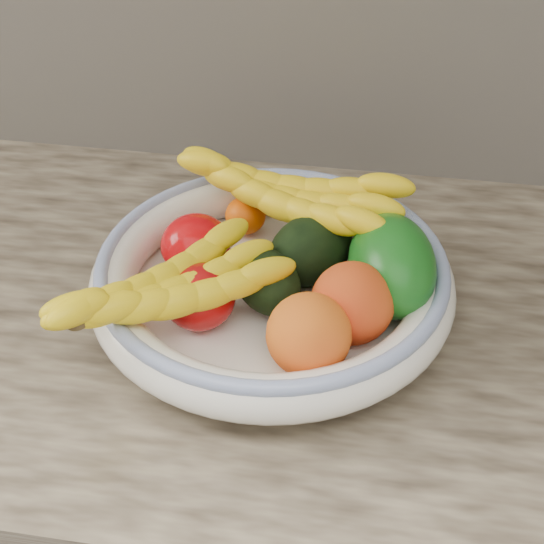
{
  "coord_description": "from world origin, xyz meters",
  "views": [
    {
      "loc": [
        0.11,
        0.98,
        1.51
      ],
      "look_at": [
        0.0,
        1.66,
        0.96
      ],
      "focal_mm": 55.0,
      "sensor_mm": 36.0,
      "label": 1
    }
  ],
  "objects_px": {
    "fruit_bowl": "(272,280)",
    "banana_bunch_front": "(167,295)",
    "green_mango": "(392,265)",
    "banana_bunch_back": "(287,200)"
  },
  "relations": [
    {
      "from": "fruit_bowl",
      "to": "green_mango",
      "type": "bearing_deg",
      "value": 5.24
    },
    {
      "from": "green_mango",
      "to": "banana_bunch_back",
      "type": "xyz_separation_m",
      "value": [
        -0.12,
        0.09,
        0.01
      ]
    },
    {
      "from": "green_mango",
      "to": "banana_bunch_back",
      "type": "relative_size",
      "value": 0.47
    },
    {
      "from": "banana_bunch_back",
      "to": "green_mango",
      "type": "bearing_deg",
      "value": -19.17
    },
    {
      "from": "green_mango",
      "to": "banana_bunch_front",
      "type": "xyz_separation_m",
      "value": [
        -0.22,
        -0.09,
        0.01
      ]
    },
    {
      "from": "green_mango",
      "to": "banana_bunch_front",
      "type": "height_order",
      "value": "green_mango"
    },
    {
      "from": "banana_bunch_back",
      "to": "banana_bunch_front",
      "type": "distance_m",
      "value": 0.2
    },
    {
      "from": "fruit_bowl",
      "to": "banana_bunch_back",
      "type": "height_order",
      "value": "banana_bunch_back"
    },
    {
      "from": "green_mango",
      "to": "banana_bunch_back",
      "type": "height_order",
      "value": "green_mango"
    },
    {
      "from": "fruit_bowl",
      "to": "banana_bunch_front",
      "type": "xyz_separation_m",
      "value": [
        -0.09,
        -0.08,
        0.03
      ]
    }
  ]
}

